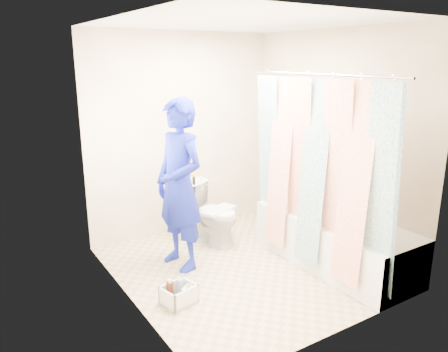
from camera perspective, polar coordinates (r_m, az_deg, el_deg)
floor at (r=4.61m, az=2.54°, el=-11.87°), size 2.60×2.60×0.00m
ceiling at (r=4.12m, az=2.94°, el=19.42°), size 2.40×2.60×0.02m
wall_back at (r=5.30m, az=-5.42°, el=5.39°), size 2.40×0.02×2.40m
wall_front at (r=3.26m, az=15.98°, el=-1.33°), size 2.40×0.02×2.40m
wall_left at (r=3.66m, az=-12.84°, el=0.67°), size 0.02×2.60×2.40m
wall_right at (r=4.98m, az=14.14°, el=4.37°), size 0.02×2.60×2.40m
bathtub at (r=4.72m, az=14.19°, el=-8.09°), size 0.70×1.75×0.50m
curtain_rod at (r=4.12m, az=12.47°, el=12.83°), size 0.02×1.90×0.02m
shower_curtain at (r=4.25m, az=11.76°, el=0.22°), size 0.06×1.75×1.80m
toilet at (r=5.07m, az=-1.71°, el=-4.87°), size 0.61×0.79×0.71m
tank_lid at (r=4.98m, az=-0.71°, el=-4.48°), size 0.47×0.32×0.03m
tank_internals at (r=5.06m, az=-3.69°, el=-0.85°), size 0.17×0.09×0.23m
plumber at (r=4.37m, az=-5.84°, el=-1.21°), size 0.51×0.69×1.73m
cleaning_caddy at (r=3.99m, az=-5.80°, el=-15.19°), size 0.33×0.28×0.22m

